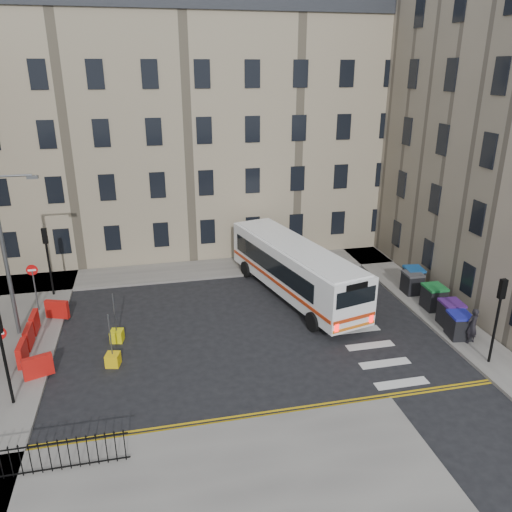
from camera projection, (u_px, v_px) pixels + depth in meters
name	position (u px, v px, depth m)	size (l,w,h in m)	color
ground	(277.00, 327.00, 26.18)	(120.00, 120.00, 0.00)	black
pavement_north	(155.00, 274.00, 32.79)	(36.00, 3.20, 0.15)	slate
pavement_east	(398.00, 281.00, 31.63)	(2.40, 26.00, 0.15)	slate
pavement_sw	(142.00, 500.00, 15.61)	(20.00, 6.00, 0.15)	slate
terrace_north	(130.00, 129.00, 35.87)	(38.30, 10.80, 17.20)	gray
traffic_light_east	(499.00, 308.00, 21.88)	(0.28, 0.22, 4.10)	black
traffic_light_nw	(47.00, 251.00, 28.67)	(0.28, 0.22, 4.10)	black
traffic_light_sw	(1.00, 343.00, 19.08)	(0.28, 0.22, 4.10)	black
streetlamp	(5.00, 256.00, 23.84)	(0.50, 0.22, 8.14)	#595B5E
no_entry_north	(33.00, 278.00, 27.02)	(0.60, 0.08, 3.00)	#595B5E
no_entry_south	(1.00, 343.00, 20.63)	(0.60, 0.08, 3.00)	#595B5E
roadworks_barriers	(37.00, 336.00, 24.01)	(1.66, 6.26, 1.00)	red
iron_railings	(6.00, 463.00, 16.15)	(7.80, 0.04, 1.20)	black
bus	(295.00, 267.00, 29.14)	(5.36, 11.85, 3.15)	white
wheelie_bin_a	(459.00, 325.00, 24.73)	(1.16, 1.29, 1.28)	black
wheelie_bin_b	(451.00, 313.00, 25.87)	(1.13, 1.27, 1.32)	black
wheelie_bin_c	(434.00, 297.00, 27.68)	(1.09, 1.24, 1.35)	black
wheelie_bin_d	(412.00, 283.00, 29.62)	(1.04, 1.18, 1.28)	black
wheelie_bin_e	(413.00, 278.00, 30.25)	(1.15, 1.29, 1.31)	black
pedestrian	(472.00, 326.00, 24.11)	(0.67, 0.44, 1.82)	black
bollard_yellow	(117.00, 336.00, 24.73)	(0.60, 0.60, 0.60)	yellow
bollard_chevron	(113.00, 360.00, 22.72)	(0.60, 0.60, 0.60)	yellow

